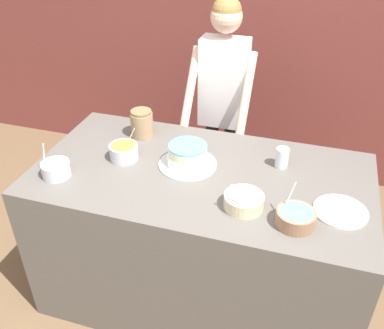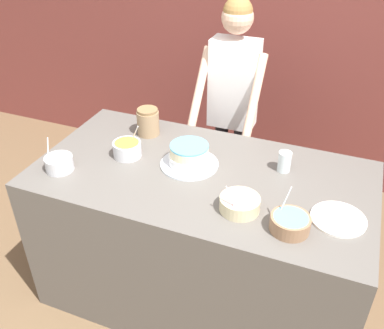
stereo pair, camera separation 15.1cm
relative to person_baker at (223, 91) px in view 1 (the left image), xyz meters
name	(u,v)px [view 1 (the left image)]	position (x,y,z in m)	size (l,w,h in m)	color
wall_back	(258,28)	(0.09, 0.79, 0.23)	(10.00, 0.05, 2.60)	brown
counter	(200,237)	(0.09, -0.83, -0.60)	(1.85, 0.97, 0.95)	#5B5651
person_baker	(223,91)	(0.00, 0.00, 0.00)	(0.44, 0.46, 1.70)	#2D2D38
cake	(188,156)	(-0.01, -0.78, -0.06)	(0.33, 0.33, 0.13)	silver
frosting_bowl_pink	(244,201)	(0.37, -1.06, -0.08)	(0.20, 0.20, 0.17)	beige
frosting_bowl_blue	(296,217)	(0.62, -1.11, -0.08)	(0.18, 0.18, 0.19)	#936B4C
frosting_bowl_orange	(124,151)	(-0.38, -0.83, -0.07)	(0.16, 0.16, 0.18)	silver
frosting_bowl_white	(56,169)	(-0.65, -1.09, -0.08)	(0.15, 0.15, 0.18)	silver
drinking_glass	(282,158)	(0.50, -0.64, -0.06)	(0.07, 0.07, 0.12)	silver
ceramic_plate	(340,211)	(0.82, -0.96, -0.12)	(0.26, 0.26, 0.01)	white
stoneware_jar	(142,124)	(-0.38, -0.55, -0.04)	(0.14, 0.14, 0.17)	#9E7F5B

